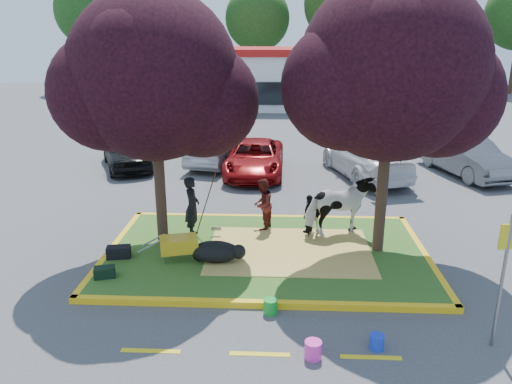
{
  "coord_description": "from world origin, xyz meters",
  "views": [
    {
      "loc": [
        0.3,
        -11.89,
        5.57
      ],
      "look_at": [
        -0.29,
        0.5,
        1.58
      ],
      "focal_mm": 35.0,
      "sensor_mm": 36.0,
      "label": 1
    }
  ],
  "objects_px": {
    "calf": "(215,252)",
    "handler": "(192,207)",
    "bucket_blue": "(377,342)",
    "car_black": "(126,150)",
    "car_silver": "(217,147)",
    "cow": "(341,207)",
    "wheelbarrow": "(179,245)",
    "sign_post": "(504,267)",
    "bucket_pink": "(313,350)",
    "bucket_green": "(271,306)"
  },
  "relations": [
    {
      "from": "calf",
      "to": "handler",
      "type": "xyz_separation_m",
      "value": [
        -0.83,
        1.61,
        0.59
      ]
    },
    {
      "from": "calf",
      "to": "bucket_blue",
      "type": "distance_m",
      "value": 4.67
    },
    {
      "from": "car_black",
      "to": "calf",
      "type": "bearing_deg",
      "value": -85.19
    },
    {
      "from": "bucket_blue",
      "to": "calf",
      "type": "bearing_deg",
      "value": 136.51
    },
    {
      "from": "bucket_blue",
      "to": "car_black",
      "type": "xyz_separation_m",
      "value": [
        -8.38,
        12.55,
        0.61
      ]
    },
    {
      "from": "car_black",
      "to": "car_silver",
      "type": "bearing_deg",
      "value": -10.92
    },
    {
      "from": "cow",
      "to": "wheelbarrow",
      "type": "bearing_deg",
      "value": 90.56
    },
    {
      "from": "sign_post",
      "to": "calf",
      "type": "bearing_deg",
      "value": 142.57
    },
    {
      "from": "bucket_blue",
      "to": "cow",
      "type": "bearing_deg",
      "value": 91.36
    },
    {
      "from": "sign_post",
      "to": "bucket_blue",
      "type": "bearing_deg",
      "value": 176.47
    },
    {
      "from": "cow",
      "to": "bucket_blue",
      "type": "xyz_separation_m",
      "value": [
        0.12,
        -5.04,
        -0.84
      ]
    },
    {
      "from": "bucket_pink",
      "to": "bucket_blue",
      "type": "distance_m",
      "value": 1.23
    },
    {
      "from": "bucket_pink",
      "to": "car_black",
      "type": "relative_size",
      "value": 0.08
    },
    {
      "from": "handler",
      "to": "bucket_pink",
      "type": "distance_m",
      "value": 6.03
    },
    {
      "from": "calf",
      "to": "car_silver",
      "type": "distance_m",
      "value": 10.25
    },
    {
      "from": "cow",
      "to": "car_silver",
      "type": "bearing_deg",
      "value": 5.06
    },
    {
      "from": "wheelbarrow",
      "to": "bucket_blue",
      "type": "relative_size",
      "value": 5.66
    },
    {
      "from": "bucket_pink",
      "to": "car_black",
      "type": "distance_m",
      "value": 14.76
    },
    {
      "from": "handler",
      "to": "sign_post",
      "type": "xyz_separation_m",
      "value": [
        6.37,
        -4.61,
        0.62
      ]
    },
    {
      "from": "wheelbarrow",
      "to": "car_black",
      "type": "bearing_deg",
      "value": 97.95
    },
    {
      "from": "car_black",
      "to": "bucket_blue",
      "type": "bearing_deg",
      "value": -79.6
    },
    {
      "from": "calf",
      "to": "sign_post",
      "type": "xyz_separation_m",
      "value": [
        5.54,
        -3.01,
        1.21
      ]
    },
    {
      "from": "cow",
      "to": "bucket_green",
      "type": "xyz_separation_m",
      "value": [
        -1.86,
        -3.91,
        -0.83
      ]
    },
    {
      "from": "bucket_blue",
      "to": "sign_post",
      "type": "bearing_deg",
      "value": 5.42
    },
    {
      "from": "handler",
      "to": "car_black",
      "type": "distance_m",
      "value": 8.78
    },
    {
      "from": "cow",
      "to": "car_black",
      "type": "height_order",
      "value": "cow"
    },
    {
      "from": "wheelbarrow",
      "to": "bucket_blue",
      "type": "bearing_deg",
      "value": -52.8
    },
    {
      "from": "calf",
      "to": "car_silver",
      "type": "height_order",
      "value": "car_silver"
    },
    {
      "from": "handler",
      "to": "bucket_blue",
      "type": "distance_m",
      "value": 6.46
    },
    {
      "from": "wheelbarrow",
      "to": "sign_post",
      "type": "relative_size",
      "value": 0.62
    },
    {
      "from": "handler",
      "to": "bucket_blue",
      "type": "height_order",
      "value": "handler"
    },
    {
      "from": "handler",
      "to": "sign_post",
      "type": "distance_m",
      "value": 7.89
    },
    {
      "from": "cow",
      "to": "calf",
      "type": "distance_m",
      "value": 3.78
    },
    {
      "from": "cow",
      "to": "bucket_blue",
      "type": "height_order",
      "value": "cow"
    },
    {
      "from": "bucket_blue",
      "to": "wheelbarrow",
      "type": "bearing_deg",
      "value": 142.99
    },
    {
      "from": "car_silver",
      "to": "calf",
      "type": "bearing_deg",
      "value": 107.92
    },
    {
      "from": "bucket_pink",
      "to": "bucket_blue",
      "type": "height_order",
      "value": "bucket_pink"
    },
    {
      "from": "sign_post",
      "to": "car_silver",
      "type": "bearing_deg",
      "value": 108.1
    },
    {
      "from": "bucket_green",
      "to": "handler",
      "type": "bearing_deg",
      "value": 121.2
    },
    {
      "from": "bucket_green",
      "to": "car_black",
      "type": "distance_m",
      "value": 13.1
    },
    {
      "from": "car_black",
      "to": "car_silver",
      "type": "height_order",
      "value": "car_black"
    },
    {
      "from": "cow",
      "to": "sign_post",
      "type": "height_order",
      "value": "sign_post"
    },
    {
      "from": "calf",
      "to": "sign_post",
      "type": "relative_size",
      "value": 0.46
    },
    {
      "from": "cow",
      "to": "bucket_blue",
      "type": "bearing_deg",
      "value": 158.34
    },
    {
      "from": "handler",
      "to": "car_black",
      "type": "bearing_deg",
      "value": 22.22
    },
    {
      "from": "calf",
      "to": "bucket_blue",
      "type": "relative_size",
      "value": 4.16
    },
    {
      "from": "handler",
      "to": "car_silver",
      "type": "distance_m",
      "value": 8.58
    },
    {
      "from": "cow",
      "to": "bucket_green",
      "type": "distance_m",
      "value": 4.41
    },
    {
      "from": "car_silver",
      "to": "bucket_pink",
      "type": "bearing_deg",
      "value": 115.12
    },
    {
      "from": "bucket_pink",
      "to": "car_silver",
      "type": "xyz_separation_m",
      "value": [
        -3.39,
        13.71,
        0.57
      ]
    }
  ]
}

